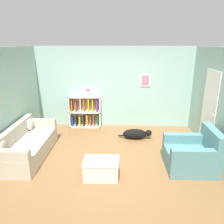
{
  "coord_description": "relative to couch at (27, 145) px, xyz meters",
  "views": [
    {
      "loc": [
        0.19,
        -4.76,
        2.7
      ],
      "look_at": [
        0.0,
        0.4,
        1.05
      ],
      "focal_mm": 35.0,
      "sensor_mm": 36.0,
      "label": 1
    }
  ],
  "objects": [
    {
      "name": "wall_back",
      "position": [
        2.08,
        2.25,
        1.01
      ],
      "size": [
        5.6,
        0.13,
        2.6
      ],
      "color": "#93BCB2",
      "rests_on": "ground_plane"
    },
    {
      "name": "coffee_table",
      "position": [
        1.9,
        -0.82,
        -0.08
      ],
      "size": [
        0.73,
        0.49,
        0.4
      ],
      "color": "silver",
      "rests_on": "ground_plane"
    },
    {
      "name": "vase",
      "position": [
        1.25,
        2.04,
        0.91
      ],
      "size": [
        0.13,
        0.13,
        0.28
      ],
      "color": "silver",
      "rests_on": "bookshelf"
    },
    {
      "name": "wall_left",
      "position": [
        -0.47,
        -0.0,
        1.01
      ],
      "size": [
        0.13,
        5.0,
        2.6
      ],
      "color": "#93BCB2",
      "rests_on": "ground_plane"
    },
    {
      "name": "recliner_chair",
      "position": [
        3.91,
        -0.38,
        0.03
      ],
      "size": [
        1.06,
        0.97,
        0.93
      ],
      "color": "slate",
      "rests_on": "ground_plane"
    },
    {
      "name": "bookshelf",
      "position": [
        1.14,
        2.05,
        0.21
      ],
      "size": [
        1.03,
        0.29,
        1.05
      ],
      "color": "silver",
      "rests_on": "ground_plane"
    },
    {
      "name": "couch",
      "position": [
        0.0,
        0.0,
        0.0
      ],
      "size": [
        0.84,
        2.0,
        0.78
      ],
      "color": "#B7AD99",
      "rests_on": "ground_plane"
    },
    {
      "name": "dog",
      "position": [
        2.75,
        1.12,
        -0.14
      ],
      "size": [
        0.99,
        0.28,
        0.31
      ],
      "color": "black",
      "rests_on": "ground_plane"
    },
    {
      "name": "ground_plane",
      "position": [
        2.08,
        -0.0,
        -0.29
      ],
      "size": [
        14.0,
        14.0,
        0.0
      ],
      "primitive_type": "plane",
      "color": "brown"
    }
  ]
}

